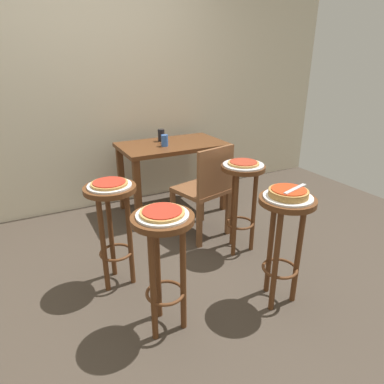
% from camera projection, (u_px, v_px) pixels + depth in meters
% --- Properties ---
extents(ground_plane, '(6.00, 6.00, 0.00)m').
position_uv_depth(ground_plane, '(149.00, 284.00, 2.43)').
color(ground_plane, '#42382D').
extents(back_wall, '(6.00, 0.10, 3.00)m').
position_uv_depth(back_wall, '(81.00, 61.00, 3.23)').
color(back_wall, beige).
rests_on(back_wall, ground_plane).
extents(stool_foreground, '(0.34, 0.34, 0.75)m').
position_uv_depth(stool_foreground, '(284.00, 230.00, 2.08)').
color(stool_foreground, '#5B3319').
rests_on(stool_foreground, ground_plane).
extents(serving_plate_foreground, '(0.30, 0.30, 0.01)m').
position_uv_depth(serving_plate_foreground, '(288.00, 197.00, 2.00)').
color(serving_plate_foreground, silver).
rests_on(serving_plate_foreground, stool_foreground).
extents(pizza_foreground, '(0.24, 0.24, 0.05)m').
position_uv_depth(pizza_foreground, '(288.00, 193.00, 1.99)').
color(pizza_foreground, '#B78442').
rests_on(pizza_foreground, serving_plate_foreground).
extents(stool_middle, '(0.34, 0.34, 0.75)m').
position_uv_depth(stool_middle, '(164.00, 250.00, 1.85)').
color(stool_middle, '#5B3319').
rests_on(stool_middle, ground_plane).
extents(serving_plate_middle, '(0.29, 0.29, 0.01)m').
position_uv_depth(serving_plate_middle, '(162.00, 215.00, 1.77)').
color(serving_plate_middle, silver).
rests_on(serving_plate_middle, stool_middle).
extents(pizza_middle, '(0.24, 0.24, 0.02)m').
position_uv_depth(pizza_middle, '(162.00, 212.00, 1.77)').
color(pizza_middle, tan).
rests_on(pizza_middle, serving_plate_middle).
extents(stool_leftside, '(0.34, 0.34, 0.75)m').
position_uv_depth(stool_leftside, '(242.00, 191.00, 2.68)').
color(stool_leftside, '#5B3319').
rests_on(stool_leftside, ground_plane).
extents(serving_plate_leftside, '(0.32, 0.32, 0.01)m').
position_uv_depth(serving_plate_leftside, '(243.00, 165.00, 2.60)').
color(serving_plate_leftside, silver).
rests_on(serving_plate_leftside, stool_leftside).
extents(pizza_leftside, '(0.24, 0.24, 0.02)m').
position_uv_depth(pizza_leftside, '(243.00, 163.00, 2.59)').
color(pizza_leftside, tan).
rests_on(pizza_leftside, serving_plate_leftside).
extents(stool_rear, '(0.34, 0.34, 0.75)m').
position_uv_depth(stool_rear, '(112.00, 216.00, 2.26)').
color(stool_rear, '#5B3319').
rests_on(stool_rear, ground_plane).
extents(serving_plate_rear, '(0.29, 0.29, 0.01)m').
position_uv_depth(serving_plate_rear, '(110.00, 185.00, 2.18)').
color(serving_plate_rear, silver).
rests_on(serving_plate_rear, stool_rear).
extents(pizza_rear, '(0.24, 0.24, 0.02)m').
position_uv_depth(pizza_rear, '(109.00, 183.00, 2.17)').
color(pizza_rear, '#B78442').
rests_on(pizza_rear, serving_plate_rear).
extents(dining_table, '(1.06, 0.63, 0.72)m').
position_uv_depth(dining_table, '(172.00, 155.00, 3.43)').
color(dining_table, '#5B3319').
rests_on(dining_table, ground_plane).
extents(cup_near_edge, '(0.07, 0.07, 0.11)m').
position_uv_depth(cup_near_edge, '(165.00, 141.00, 3.26)').
color(cup_near_edge, '#3360B2').
rests_on(cup_near_edge, dining_table).
extents(cup_far_edge, '(0.07, 0.07, 0.12)m').
position_uv_depth(cup_far_edge, '(161.00, 135.00, 3.46)').
color(cup_far_edge, black).
rests_on(cup_far_edge, dining_table).
extents(condiment_shaker, '(0.04, 0.04, 0.09)m').
position_uv_depth(condiment_shaker, '(165.00, 139.00, 3.37)').
color(condiment_shaker, white).
rests_on(condiment_shaker, dining_table).
extents(wooden_chair, '(0.48, 0.48, 0.85)m').
position_uv_depth(wooden_chair, '(206.00, 188.00, 2.93)').
color(wooden_chair, brown).
rests_on(wooden_chair, ground_plane).
extents(pizza_server_knife, '(0.22, 0.09, 0.01)m').
position_uv_depth(pizza_server_knife, '(295.00, 189.00, 1.97)').
color(pizza_server_knife, silver).
rests_on(pizza_server_knife, pizza_foreground).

